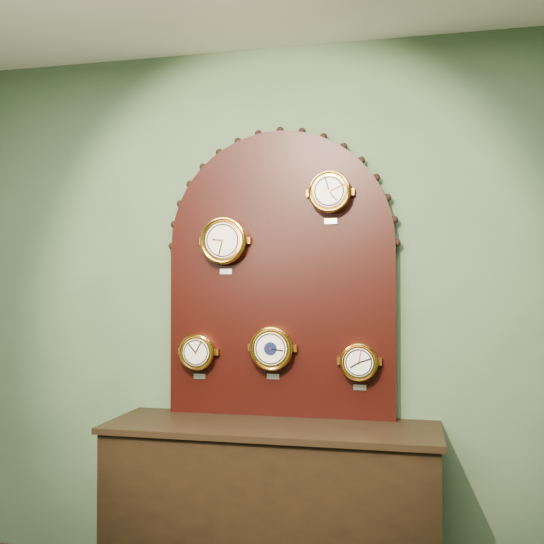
% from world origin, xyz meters
% --- Properties ---
extents(wall_back, '(4.00, 0.00, 4.00)m').
position_xyz_m(wall_back, '(0.00, 2.50, 1.40)').
color(wall_back, '#425D3F').
rests_on(wall_back, ground).
extents(shop_counter, '(1.60, 0.50, 0.80)m').
position_xyz_m(shop_counter, '(0.00, 2.23, 0.40)').
color(shop_counter, black).
rests_on(shop_counter, ground_plane).
extents(display_board, '(1.26, 0.06, 1.53)m').
position_xyz_m(display_board, '(0.00, 2.45, 1.63)').
color(display_board, black).
rests_on(display_board, shop_counter).
extents(roman_clock, '(0.25, 0.08, 0.30)m').
position_xyz_m(roman_clock, '(-0.29, 2.38, 1.75)').
color(roman_clock, orange).
rests_on(roman_clock, display_board).
extents(arabic_clock, '(0.22, 0.08, 0.27)m').
position_xyz_m(arabic_clock, '(0.27, 2.38, 1.99)').
color(arabic_clock, orange).
rests_on(arabic_clock, display_board).
extents(hygrometer, '(0.19, 0.08, 0.24)m').
position_xyz_m(hygrometer, '(-0.43, 2.38, 1.16)').
color(hygrometer, orange).
rests_on(hygrometer, display_board).
extents(barometer, '(0.23, 0.08, 0.28)m').
position_xyz_m(barometer, '(-0.03, 2.38, 1.19)').
color(barometer, orange).
rests_on(barometer, display_board).
extents(tide_clock, '(0.19, 0.08, 0.24)m').
position_xyz_m(tide_clock, '(0.42, 2.38, 1.13)').
color(tide_clock, orange).
rests_on(tide_clock, display_board).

